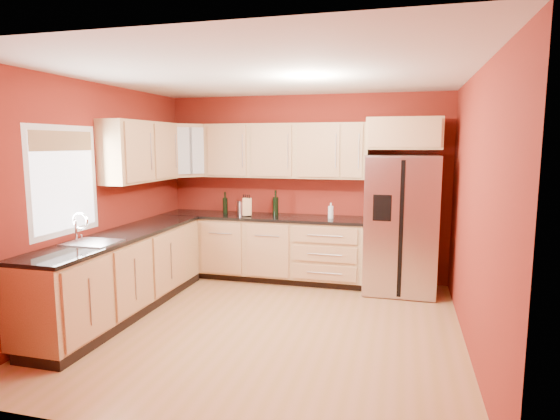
# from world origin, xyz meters

# --- Properties ---
(floor) EXTENTS (4.00, 4.00, 0.00)m
(floor) POSITION_xyz_m (0.00, 0.00, 0.00)
(floor) COLOR #AA7942
(floor) RESTS_ON ground
(ceiling) EXTENTS (4.00, 4.00, 0.00)m
(ceiling) POSITION_xyz_m (0.00, 0.00, 2.60)
(ceiling) COLOR silver
(ceiling) RESTS_ON wall_back
(wall_back) EXTENTS (4.00, 0.04, 2.60)m
(wall_back) POSITION_xyz_m (0.00, 2.00, 1.30)
(wall_back) COLOR maroon
(wall_back) RESTS_ON floor
(wall_front) EXTENTS (4.00, 0.04, 2.60)m
(wall_front) POSITION_xyz_m (0.00, -2.00, 1.30)
(wall_front) COLOR maroon
(wall_front) RESTS_ON floor
(wall_left) EXTENTS (0.04, 4.00, 2.60)m
(wall_left) POSITION_xyz_m (-2.00, 0.00, 1.30)
(wall_left) COLOR maroon
(wall_left) RESTS_ON floor
(wall_right) EXTENTS (0.04, 4.00, 2.60)m
(wall_right) POSITION_xyz_m (2.00, 0.00, 1.30)
(wall_right) COLOR maroon
(wall_right) RESTS_ON floor
(base_cabinets_back) EXTENTS (2.90, 0.60, 0.88)m
(base_cabinets_back) POSITION_xyz_m (-0.55, 1.70, 0.44)
(base_cabinets_back) COLOR #A3814F
(base_cabinets_back) RESTS_ON floor
(base_cabinets_left) EXTENTS (0.60, 2.80, 0.88)m
(base_cabinets_left) POSITION_xyz_m (-1.70, 0.00, 0.44)
(base_cabinets_left) COLOR #A3814F
(base_cabinets_left) RESTS_ON floor
(countertop_back) EXTENTS (2.90, 0.62, 0.04)m
(countertop_back) POSITION_xyz_m (-0.55, 1.69, 0.90)
(countertop_back) COLOR black
(countertop_back) RESTS_ON base_cabinets_back
(countertop_left) EXTENTS (0.62, 2.80, 0.04)m
(countertop_left) POSITION_xyz_m (-1.69, 0.00, 0.90)
(countertop_left) COLOR black
(countertop_left) RESTS_ON base_cabinets_left
(upper_cabinets_back) EXTENTS (2.30, 0.33, 0.75)m
(upper_cabinets_back) POSITION_xyz_m (-0.25, 1.83, 1.83)
(upper_cabinets_back) COLOR #A3814F
(upper_cabinets_back) RESTS_ON wall_back
(upper_cabinets_left) EXTENTS (0.33, 1.35, 0.75)m
(upper_cabinets_left) POSITION_xyz_m (-1.83, 0.72, 1.83)
(upper_cabinets_left) COLOR #A3814F
(upper_cabinets_left) RESTS_ON wall_left
(corner_upper_cabinet) EXTENTS (0.67, 0.67, 0.75)m
(corner_upper_cabinet) POSITION_xyz_m (-1.67, 1.67, 1.83)
(corner_upper_cabinet) COLOR #A3814F
(corner_upper_cabinet) RESTS_ON wall_back
(over_fridge_cabinet) EXTENTS (0.92, 0.60, 0.40)m
(over_fridge_cabinet) POSITION_xyz_m (1.35, 1.70, 2.05)
(over_fridge_cabinet) COLOR #A3814F
(over_fridge_cabinet) RESTS_ON wall_back
(refrigerator) EXTENTS (0.90, 0.75, 1.78)m
(refrigerator) POSITION_xyz_m (1.35, 1.62, 0.89)
(refrigerator) COLOR #B4B4B9
(refrigerator) RESTS_ON floor
(window) EXTENTS (0.03, 0.90, 1.00)m
(window) POSITION_xyz_m (-1.98, -0.50, 1.55)
(window) COLOR white
(window) RESTS_ON wall_left
(sink_faucet) EXTENTS (0.50, 0.42, 0.30)m
(sink_faucet) POSITION_xyz_m (-1.69, -0.50, 1.07)
(sink_faucet) COLOR silver
(sink_faucet) RESTS_ON countertop_left
(canister_left) EXTENTS (0.13, 0.13, 0.20)m
(canister_left) POSITION_xyz_m (-0.82, 1.62, 1.02)
(canister_left) COLOR #B4B4B9
(canister_left) RESTS_ON countertop_back
(canister_right) EXTENTS (0.15, 0.15, 0.20)m
(canister_right) POSITION_xyz_m (-0.77, 1.64, 1.02)
(canister_right) COLOR #B4B4B9
(canister_right) RESTS_ON countertop_back
(wine_bottle_a) EXTENTS (0.08, 0.08, 0.36)m
(wine_bottle_a) POSITION_xyz_m (-0.36, 1.75, 1.10)
(wine_bottle_a) COLOR black
(wine_bottle_a) RESTS_ON countertop_back
(wine_bottle_b) EXTENTS (0.09, 0.09, 0.31)m
(wine_bottle_b) POSITION_xyz_m (-1.12, 1.74, 1.08)
(wine_bottle_b) COLOR black
(wine_bottle_b) RESTS_ON countertop_back
(knife_block) EXTENTS (0.15, 0.14, 0.25)m
(knife_block) POSITION_xyz_m (-0.74, 1.62, 1.04)
(knife_block) COLOR tan
(knife_block) RESTS_ON countertop_back
(soap_dispenser) EXTENTS (0.07, 0.07, 0.21)m
(soap_dispenser) POSITION_xyz_m (0.43, 1.69, 1.03)
(soap_dispenser) COLOR white
(soap_dispenser) RESTS_ON countertop_back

